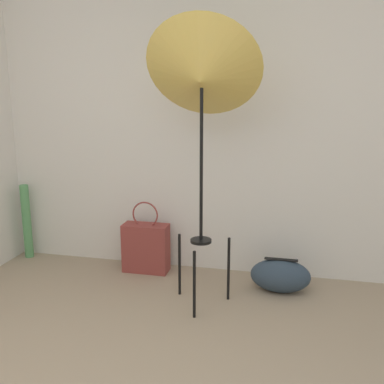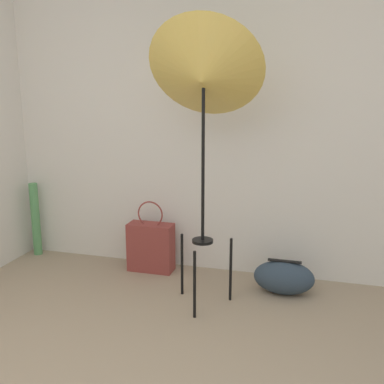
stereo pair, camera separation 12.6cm
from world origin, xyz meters
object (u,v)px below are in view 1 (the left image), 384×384
Objects in this scene: tote_bag at (146,247)px; duffel_bag at (280,276)px; photo_umbrella at (202,77)px; paper_roll at (27,221)px.

duffel_bag is (1.09, -0.15, -0.08)m from tote_bag.
photo_umbrella is 2.14m from paper_roll.
paper_roll reaches higher than duffel_bag.
tote_bag is 1.34× the size of duffel_bag.
photo_umbrella is 4.35× the size of duffel_bag.
tote_bag is 1.13m from paper_roll.
tote_bag is at bearing 172.29° from duffel_bag.
paper_roll is (-2.21, 0.22, 0.20)m from duffel_bag.
photo_umbrella reaches higher than paper_roll.
photo_umbrella is 1.52m from tote_bag.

